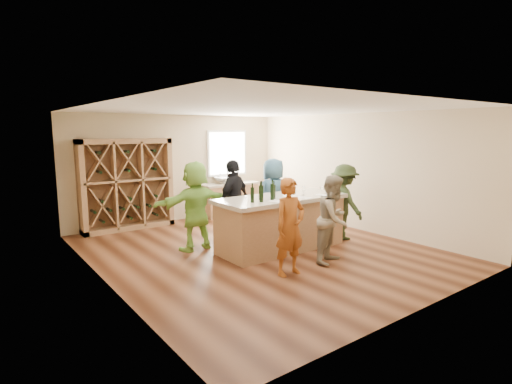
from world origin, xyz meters
TOP-DOWN VIEW (x-y plane):
  - floor at (0.00, 0.00)m, footprint 6.00×7.00m
  - ceiling at (0.00, 0.00)m, footprint 6.00×7.00m
  - wall_back at (0.00, 3.55)m, footprint 6.00×0.10m
  - wall_front at (0.00, -3.55)m, footprint 6.00×0.10m
  - wall_left at (-3.05, 0.00)m, footprint 0.10×7.00m
  - wall_right at (3.05, 0.00)m, footprint 0.10×7.00m
  - window_frame at (1.50, 3.47)m, footprint 1.30×0.06m
  - window_pane at (1.50, 3.44)m, footprint 1.18×0.01m
  - wine_rack at (-1.50, 3.27)m, footprint 2.20×0.45m
  - back_counter_base at (1.40, 3.20)m, footprint 1.60×0.58m
  - back_counter_top at (1.40, 3.20)m, footprint 1.70×0.62m
  - sink at (1.20, 3.20)m, footprint 0.54×0.54m
  - faucet at (1.20, 3.38)m, footprint 0.02×0.02m
  - tasting_counter_base at (0.42, -0.22)m, footprint 2.60×1.00m
  - tasting_counter_top at (0.42, -0.22)m, footprint 2.72×1.12m
  - wine_bottle_a at (-0.43, -0.40)m, footprint 0.08×0.08m
  - wine_bottle_b at (-0.27, -0.47)m, footprint 0.10×0.10m
  - wine_bottle_c at (-0.17, -0.30)m, footprint 0.09×0.09m
  - wine_bottle_d at (0.03, -0.41)m, footprint 0.10×0.10m
  - wine_bottle_e at (0.14, -0.32)m, footprint 0.08×0.08m
  - wine_glass_a at (0.15, -0.63)m, footprint 0.09×0.09m
  - wine_glass_b at (0.60, -0.67)m, footprint 0.06×0.06m
  - wine_glass_c at (1.10, -0.66)m, footprint 0.09×0.09m
  - wine_glass_d at (0.90, -0.35)m, footprint 0.09×0.09m
  - wine_glass_e at (1.42, -0.49)m, footprint 0.08×0.08m
  - tasting_menu_a at (0.03, -0.61)m, footprint 0.31×0.38m
  - tasting_menu_b at (0.68, -0.58)m, footprint 0.29×0.35m
  - tasting_menu_c at (1.22, -0.59)m, footprint 0.24×0.30m
  - person_near_left at (-0.41, -1.42)m, footprint 0.60×0.44m
  - person_near_right at (0.64, -1.43)m, footprint 0.88×0.67m
  - person_server at (2.04, -0.46)m, footprint 0.70×1.15m
  - person_far_mid at (-0.04, 0.80)m, footprint 1.17×0.92m
  - person_far_right at (1.01, 0.75)m, footprint 0.91×0.63m
  - person_far_left at (-0.98, 0.79)m, footprint 1.70×0.69m
  - wine_glass_f at (0.37, -0.02)m, footprint 0.07×0.07m

SIDE VIEW (x-z plane):
  - floor at x=0.00m, z-range -0.10..0.00m
  - back_counter_base at x=1.40m, z-range 0.00..0.86m
  - tasting_counter_base at x=0.42m, z-range 0.00..1.00m
  - person_near_right at x=0.64m, z-range 0.00..1.61m
  - person_near_left at x=-0.41m, z-range 0.00..1.63m
  - person_server at x=2.04m, z-range 0.00..1.66m
  - person_far_right at x=1.01m, z-range 0.00..1.77m
  - back_counter_top at x=1.40m, z-range 0.86..0.92m
  - person_far_mid at x=-0.04m, z-range 0.00..1.78m
  - person_far_left at x=-0.98m, z-range 0.00..1.80m
  - sink at x=1.20m, z-range 0.92..1.11m
  - tasting_counter_top at x=0.42m, z-range 1.00..1.08m
  - faucet at x=1.20m, z-range 0.92..1.22m
  - tasting_menu_a at x=0.03m, z-range 1.08..1.08m
  - tasting_menu_b at x=0.68m, z-range 1.08..1.08m
  - tasting_menu_c at x=1.22m, z-range 1.08..1.08m
  - wine_rack at x=-1.50m, z-range 0.00..2.20m
  - wine_glass_b at x=0.60m, z-range 1.08..1.24m
  - wine_glass_f at x=0.37m, z-range 1.08..1.26m
  - wine_glass_e at x=1.42m, z-range 1.08..1.26m
  - wine_glass_d at x=0.90m, z-range 1.08..1.27m
  - wine_glass_a at x=0.15m, z-range 1.08..1.27m
  - wine_glass_c at x=1.10m, z-range 1.08..1.28m
  - wine_bottle_e at x=0.14m, z-range 1.08..1.35m
  - wine_bottle_c at x=-0.17m, z-range 1.08..1.36m
  - wine_bottle_a at x=-0.43m, z-range 1.08..1.36m
  - wine_bottle_d at x=0.03m, z-range 1.08..1.39m
  - wine_bottle_b at x=-0.27m, z-range 1.08..1.39m
  - wall_back at x=0.00m, z-range 0.00..2.80m
  - wall_front at x=0.00m, z-range 0.00..2.80m
  - wall_left at x=-3.05m, z-range 0.00..2.80m
  - wall_right at x=3.05m, z-range 0.00..2.80m
  - window_frame at x=1.50m, z-range 1.10..2.40m
  - window_pane at x=1.50m, z-range 1.16..2.34m
  - ceiling at x=0.00m, z-range 2.80..2.90m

